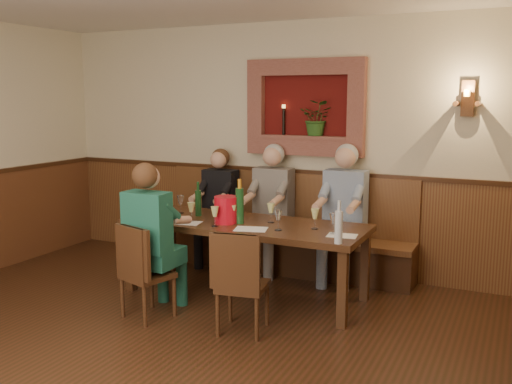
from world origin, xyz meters
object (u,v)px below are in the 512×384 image
(person_chair_front, at_px, (154,252))
(wine_bottle_green_a, at_px, (240,205))
(chair_near_left, at_px, (146,291))
(water_bottle, at_px, (339,226))
(chair_near_right, at_px, (242,303))
(person_bench_right, at_px, (342,226))
(person_bench_mid, at_px, (270,220))
(spittoon_bucket, at_px, (226,210))
(dining_table, at_px, (245,230))
(wine_bottle_green_b, at_px, (198,202))
(bench, at_px, (282,242))
(person_bench_left, at_px, (217,217))

(person_chair_front, xyz_separation_m, wine_bottle_green_a, (0.51, 0.71, 0.35))
(chair_near_left, xyz_separation_m, water_bottle, (1.61, 0.51, 0.65))
(chair_near_right, relative_size, person_chair_front, 0.63)
(person_bench_right, relative_size, person_chair_front, 1.05)
(person_bench_mid, relative_size, spittoon_bucket, 5.54)
(person_chair_front, bearing_deg, water_bottle, 13.33)
(dining_table, relative_size, person_bench_mid, 1.66)
(dining_table, bearing_deg, chair_near_left, -120.52)
(chair_near_right, distance_m, wine_bottle_green_b, 1.44)
(bench, distance_m, person_bench_right, 0.80)
(person_bench_mid, distance_m, wine_bottle_green_b, 0.95)
(bench, height_order, wine_bottle_green_a, wine_bottle_green_a)
(water_bottle, bearing_deg, bench, 128.87)
(spittoon_bucket, height_order, wine_bottle_green_a, wine_bottle_green_a)
(wine_bottle_green_a, relative_size, water_bottle, 1.19)
(person_bench_mid, distance_m, wine_bottle_green_a, 0.97)
(dining_table, height_order, person_bench_right, person_bench_right)
(water_bottle, bearing_deg, wine_bottle_green_a, 163.47)
(dining_table, distance_m, chair_near_left, 1.13)
(chair_near_left, bearing_deg, chair_near_right, 22.03)
(person_chair_front, relative_size, wine_bottle_green_a, 3.22)
(person_bench_mid, xyz_separation_m, water_bottle, (1.18, -1.23, 0.30))
(person_bench_right, xyz_separation_m, person_chair_front, (-1.27, -1.61, -0.03))
(spittoon_bucket, bearing_deg, person_bench_mid, 87.08)
(bench, distance_m, person_bench_mid, 0.31)
(person_bench_right, height_order, wine_bottle_green_b, person_bench_right)
(bench, bearing_deg, dining_table, -90.00)
(dining_table, xyz_separation_m, bench, (0.00, 0.94, -0.35))
(person_bench_left, xyz_separation_m, person_bench_mid, (0.68, -0.00, 0.04))
(chair_near_left, distance_m, wine_bottle_green_a, 1.19)
(bench, bearing_deg, spittoon_bucket, -98.03)
(person_chair_front, bearing_deg, person_bench_left, 99.01)
(dining_table, distance_m, person_bench_right, 1.12)
(wine_bottle_green_b, height_order, water_bottle, water_bottle)
(bench, height_order, wine_bottle_green_b, bench)
(spittoon_bucket, relative_size, water_bottle, 0.72)
(person_bench_left, bearing_deg, spittoon_bucket, -56.09)
(spittoon_bucket, height_order, wine_bottle_green_b, wine_bottle_green_b)
(person_bench_right, relative_size, water_bottle, 4.04)
(person_bench_right, bearing_deg, dining_table, -131.56)
(dining_table, height_order, person_chair_front, person_chair_front)
(chair_near_right, height_order, wine_bottle_green_a, wine_bottle_green_a)
(chair_near_right, relative_size, spittoon_bucket, 3.38)
(dining_table, bearing_deg, person_chair_front, -124.17)
(dining_table, xyz_separation_m, wine_bottle_green_a, (-0.02, -0.07, 0.26))
(bench, xyz_separation_m, spittoon_bucket, (-0.15, -1.05, 0.55))
(person_bench_left, height_order, person_bench_mid, person_bench_mid)
(dining_table, height_order, person_bench_left, person_bench_left)
(person_bench_mid, height_order, water_bottle, person_bench_mid)
(person_bench_mid, relative_size, wine_bottle_green_a, 3.32)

